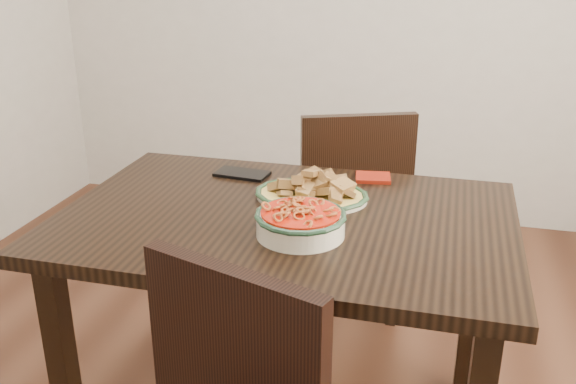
% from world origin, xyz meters
% --- Properties ---
extents(dining_table, '(1.26, 0.84, 0.75)m').
position_xyz_m(dining_table, '(0.05, -0.09, 0.66)').
color(dining_table, black).
rests_on(dining_table, ground).
extents(chair_far, '(0.55, 0.55, 0.89)m').
position_xyz_m(chair_far, '(0.12, 0.62, 0.50)').
color(chair_far, black).
rests_on(chair_far, ground).
extents(fish_plate, '(0.33, 0.26, 0.11)m').
position_xyz_m(fish_plate, '(0.10, 0.04, 0.79)').
color(fish_plate, beige).
rests_on(fish_plate, dining_table).
extents(noodle_bowl, '(0.24, 0.24, 0.08)m').
position_xyz_m(noodle_bowl, '(0.12, -0.21, 0.79)').
color(noodle_bowl, '#ECE4C7').
rests_on(noodle_bowl, dining_table).
extents(smartphone, '(0.18, 0.11, 0.01)m').
position_xyz_m(smartphone, '(-0.17, 0.19, 0.76)').
color(smartphone, black).
rests_on(smartphone, dining_table).
extents(napkin, '(0.12, 0.11, 0.01)m').
position_xyz_m(napkin, '(0.25, 0.26, 0.76)').
color(napkin, maroon).
rests_on(napkin, dining_table).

